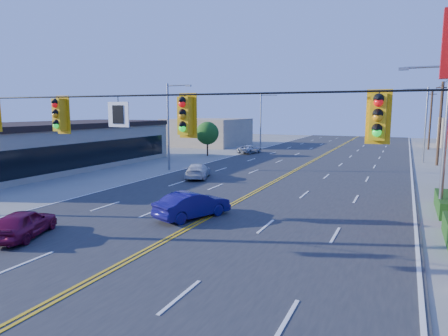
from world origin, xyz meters
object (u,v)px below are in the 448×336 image
at_px(car_magenta, 24,225).
at_px(car_silver, 250,149).
at_px(signal_span, 86,132).
at_px(car_blue, 193,206).
at_px(car_white, 198,172).

bearing_deg(car_magenta, car_silver, -105.54).
xyz_separation_m(signal_span, car_blue, (-0.58, 7.93, -4.20)).
relative_size(car_blue, car_silver, 1.06).
relative_size(signal_span, car_white, 5.88).
height_order(signal_span, car_blue, signal_span).
bearing_deg(car_white, car_magenta, 72.24).
relative_size(car_white, car_silver, 1.06).
distance_m(car_magenta, car_silver, 36.55).
xyz_separation_m(car_magenta, car_blue, (5.17, 5.86, 0.06)).
height_order(car_white, car_silver, car_white).
xyz_separation_m(car_white, car_silver, (-2.91, 19.65, -0.06)).
relative_size(signal_span, car_magenta, 6.66).
xyz_separation_m(car_magenta, car_silver, (-3.26, 36.41, -0.08)).
relative_size(signal_span, car_silver, 6.21).
bearing_deg(car_silver, car_blue, 115.97).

